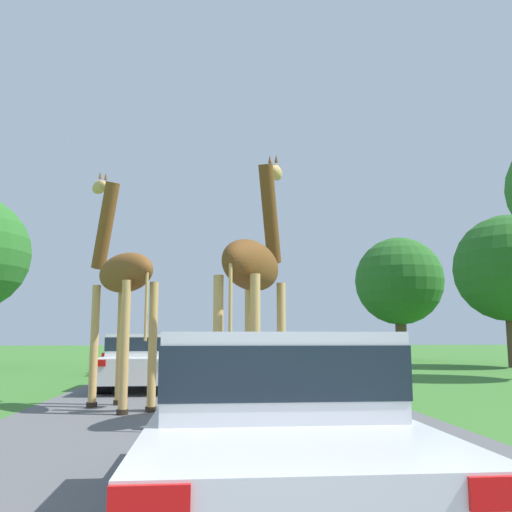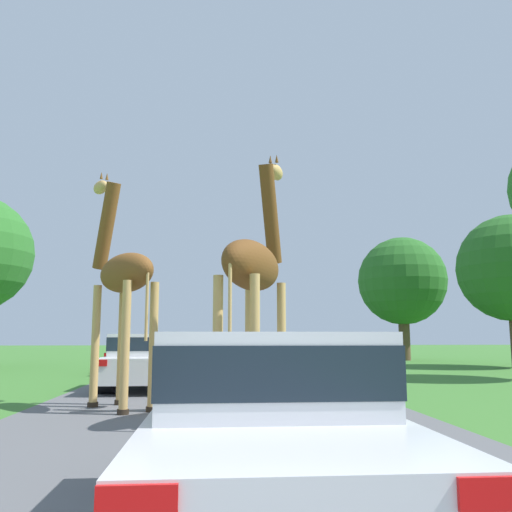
{
  "view_description": "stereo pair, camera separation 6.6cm",
  "coord_description": "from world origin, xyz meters",
  "views": [
    {
      "loc": [
        -0.24,
        -0.74,
        1.41
      ],
      "look_at": [
        0.59,
        8.29,
        2.74
      ],
      "focal_mm": 38.0,
      "sensor_mm": 36.0,
      "label": 1
    },
    {
      "loc": [
        -0.17,
        -0.75,
        1.41
      ],
      "look_at": [
        0.59,
        8.29,
        2.74
      ],
      "focal_mm": 38.0,
      "sensor_mm": 36.0,
      "label": 2
    }
  ],
  "objects": [
    {
      "name": "car_far_ahead",
      "position": [
        2.28,
        21.5,
        0.67
      ],
      "size": [
        1.73,
        4.17,
        1.23
      ],
      "color": "navy",
      "rests_on": "ground"
    },
    {
      "name": "giraffe_near_road",
      "position": [
        0.57,
        8.41,
        2.51
      ],
      "size": [
        1.56,
        2.84,
        4.96
      ],
      "rotation": [
        0.0,
        0.0,
        -0.4
      ],
      "color": "tan",
      "rests_on": "ground"
    },
    {
      "name": "tree_left_edge",
      "position": [
        13.48,
        22.63,
        4.44
      ],
      "size": [
        4.86,
        4.86,
        6.9
      ],
      "color": "brown",
      "rests_on": "ground"
    },
    {
      "name": "car_queue_left",
      "position": [
        -2.95,
        21.12,
        0.68
      ],
      "size": [
        1.82,
        4.65,
        1.24
      ],
      "color": "black",
      "rests_on": "ground"
    },
    {
      "name": "car_queue_right",
      "position": [
        -1.93,
        14.37,
        0.76
      ],
      "size": [
        1.9,
        4.33,
        1.45
      ],
      "color": "silver",
      "rests_on": "ground"
    },
    {
      "name": "giraffe_companion",
      "position": [
        -1.95,
        10.29,
        2.55
      ],
      "size": [
        1.89,
        2.44,
        5.02
      ],
      "rotation": [
        0.0,
        0.0,
        0.61
      ],
      "color": "tan",
      "rests_on": "ground"
    },
    {
      "name": "road",
      "position": [
        0.0,
        30.0,
        0.0
      ],
      "size": [
        7.38,
        120.0,
        0.0
      ],
      "color": "#5B5B5E",
      "rests_on": "ground"
    },
    {
      "name": "tree_right_cluster",
      "position": [
        10.98,
        29.92,
        4.54
      ],
      "size": [
        5.1,
        5.1,
        7.12
      ],
      "color": "brown",
      "rests_on": "ground"
    },
    {
      "name": "car_lead_maroon",
      "position": [
        0.29,
        3.78,
        0.76
      ],
      "size": [
        1.8,
        4.47,
        1.43
      ],
      "color": "silver",
      "rests_on": "ground"
    }
  ]
}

